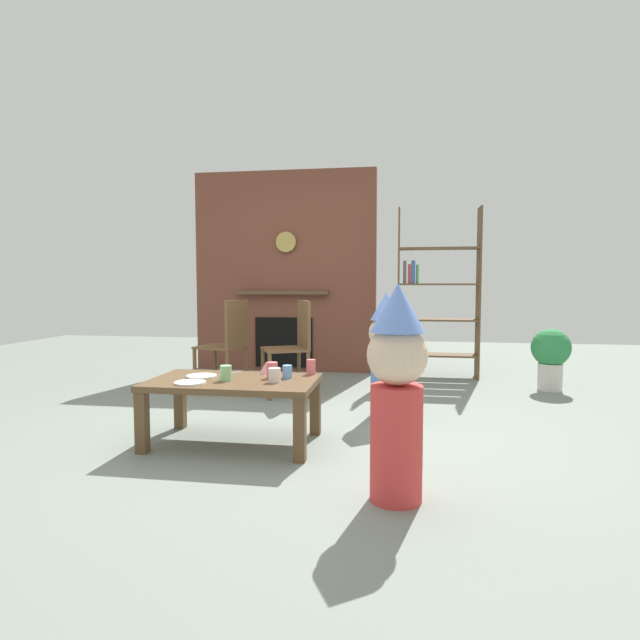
{
  "coord_description": "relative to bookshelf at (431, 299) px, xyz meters",
  "views": [
    {
      "loc": [
        0.77,
        -3.53,
        1.06
      ],
      "look_at": [
        0.15,
        0.4,
        0.78
      ],
      "focal_mm": 28.9,
      "sensor_mm": 36.0,
      "label": 1
    }
  ],
  "objects": [
    {
      "name": "ground_plane",
      "position": [
        -1.1,
        -2.4,
        -0.88
      ],
      "size": [
        12.0,
        12.0,
        0.0
      ],
      "primitive_type": "plane",
      "color": "gray"
    },
    {
      "name": "brick_fireplace_feature",
      "position": [
        -1.73,
        0.2,
        0.31
      ],
      "size": [
        2.2,
        0.28,
        2.4
      ],
      "color": "brown",
      "rests_on": "ground_plane"
    },
    {
      "name": "bookshelf",
      "position": [
        0.0,
        0.0,
        0.0
      ],
      "size": [
        0.9,
        0.28,
        1.9
      ],
      "color": "brown",
      "rests_on": "ground_plane"
    },
    {
      "name": "coffee_table",
      "position": [
        -1.42,
        -2.7,
        -0.52
      ],
      "size": [
        1.1,
        0.65,
        0.43
      ],
      "color": "brown",
      "rests_on": "ground_plane"
    },
    {
      "name": "paper_cup_near_left",
      "position": [
        -1.08,
        -2.6,
        -0.41
      ],
      "size": [
        0.06,
        0.06,
        0.09
      ],
      "primitive_type": "cylinder",
      "color": "#669EE0",
      "rests_on": "coffee_table"
    },
    {
      "name": "paper_cup_near_right",
      "position": [
        -1.46,
        -2.75,
        -0.4
      ],
      "size": [
        0.07,
        0.07,
        0.1
      ],
      "primitive_type": "cylinder",
      "color": "#8CD18C",
      "rests_on": "coffee_table"
    },
    {
      "name": "paper_cup_center",
      "position": [
        -1.13,
        -2.75,
        -0.41
      ],
      "size": [
        0.08,
        0.08,
        0.09
      ],
      "primitive_type": "cylinder",
      "color": "silver",
      "rests_on": "coffee_table"
    },
    {
      "name": "paper_cup_far_left",
      "position": [
        -1.18,
        -2.61,
        -0.4
      ],
      "size": [
        0.07,
        0.07,
        0.11
      ],
      "primitive_type": "cylinder",
      "color": "#E5666B",
      "rests_on": "coffee_table"
    },
    {
      "name": "paper_cup_far_right",
      "position": [
        -0.95,
        -2.43,
        -0.4
      ],
      "size": [
        0.06,
        0.06,
        0.1
      ],
      "primitive_type": "cylinder",
      "color": "#E5666B",
      "rests_on": "coffee_table"
    },
    {
      "name": "paper_plate_front",
      "position": [
        -1.66,
        -2.65,
        -0.45
      ],
      "size": [
        0.2,
        0.2,
        0.01
      ],
      "primitive_type": "cylinder",
      "color": "white",
      "rests_on": "coffee_table"
    },
    {
      "name": "paper_plate_rear",
      "position": [
        -1.65,
        -2.88,
        -0.45
      ],
      "size": [
        0.2,
        0.2,
        0.01
      ],
      "primitive_type": "cylinder",
      "color": "white",
      "rests_on": "coffee_table"
    },
    {
      "name": "birthday_cake_slice",
      "position": [
        -1.26,
        -2.45,
        -0.41
      ],
      "size": [
        0.1,
        0.1,
        0.09
      ],
      "primitive_type": "cone",
      "color": "pink",
      "rests_on": "coffee_table"
    },
    {
      "name": "table_fork",
      "position": [
        -1.49,
        -2.49,
        -0.45
      ],
      "size": [
        0.09,
        0.14,
        0.01
      ],
      "primitive_type": "cube",
      "rotation": [
        0.0,
        0.0,
        1.05
      ],
      "color": "silver",
      "rests_on": "coffee_table"
    },
    {
      "name": "child_with_cone_hat",
      "position": [
        -0.35,
        -3.45,
        -0.32
      ],
      "size": [
        0.29,
        0.29,
        1.06
      ],
      "rotation": [
        0.0,
        0.0,
        2.54
      ],
      "color": "#D13838",
      "rests_on": "ground_plane"
    },
    {
      "name": "child_in_pink",
      "position": [
        -0.45,
        -1.85,
        -0.36
      ],
      "size": [
        0.27,
        0.27,
        0.99
      ],
      "rotation": [
        0.0,
        0.0,
        -2.42
      ],
      "color": "#4C7FC6",
      "rests_on": "ground_plane"
    },
    {
      "name": "dining_chair_left",
      "position": [
        -1.99,
        -1.14,
        -0.37
      ],
      "size": [
        0.47,
        0.47,
        0.9
      ],
      "rotation": [
        0.0,
        0.0,
        2.94
      ],
      "color": "brown",
      "rests_on": "ground_plane"
    },
    {
      "name": "dining_chair_middle",
      "position": [
        -1.33,
        -1.18,
        -0.37
      ],
      "size": [
        0.53,
        0.53,
        0.9
      ],
      "rotation": [
        0.0,
        0.0,
        3.58
      ],
      "color": "brown",
      "rests_on": "ground_plane"
    },
    {
      "name": "potted_plant_tall",
      "position": [
        1.14,
        -0.59,
        -0.52
      ],
      "size": [
        0.38,
        0.38,
        0.62
      ],
      "color": "beige",
      "rests_on": "ground_plane"
    }
  ]
}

